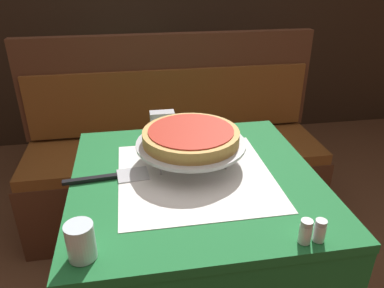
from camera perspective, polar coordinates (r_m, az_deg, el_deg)
name	(u,v)px	position (r m, az deg, el deg)	size (l,w,h in m)	color
dining_table_front	(195,202)	(1.32, 0.50, -8.76)	(0.82, 0.82, 0.78)	#1E6B33
dining_table_rear	(129,79)	(2.75, -9.54, 9.80)	(0.68, 0.68, 0.77)	#1E6B33
booth_bench	(175,169)	(2.20, -2.56, -3.83)	(1.67, 0.50, 1.06)	#4C2819
pizza_pan_stand	(191,145)	(1.30, -0.22, -0.09)	(0.38, 0.38, 0.08)	#ADADB2
deep_dish_pizza	(191,136)	(1.29, -0.22, 1.23)	(0.33, 0.33, 0.05)	tan
pizza_server	(110,177)	(1.27, -12.38, -4.94)	(0.28, 0.10, 0.01)	#BCBCC1
water_glass_near	(81,241)	(0.96, -16.60, -14.02)	(0.07, 0.07, 0.10)	silver
salt_shaker	(306,232)	(1.01, 16.91, -12.64)	(0.03, 0.03, 0.07)	silver
pepper_shaker	(320,231)	(1.03, 18.90, -12.37)	(0.03, 0.03, 0.06)	silver
napkin_holder	(162,122)	(1.55, -4.53, 3.36)	(0.10, 0.05, 0.09)	#B2B2B7
condiment_caddy	(129,60)	(2.61, -9.56, 12.44)	(0.13, 0.13, 0.14)	black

